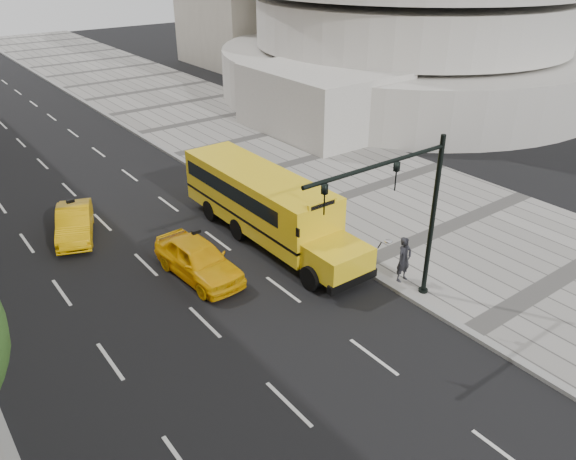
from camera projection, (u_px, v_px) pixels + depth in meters
ground at (167, 257)px, 24.17m from camera, size 140.00×140.00×0.00m
sidewalk_museum at (368, 190)px, 30.54m from camera, size 12.00×140.00×0.15m
curb_museum at (280, 219)px, 27.34m from camera, size 0.30×140.00×0.15m
school_bus at (262, 200)px, 25.25m from camera, size 2.96×11.56×3.19m
taxi_near at (198, 259)px, 22.48m from camera, size 2.14×4.73×1.57m
taxi_far at (75, 223)px, 25.56m from camera, size 2.84×4.45×1.38m
pedestrian at (404, 259)px, 21.87m from camera, size 0.69×0.46×1.89m
traffic_signal at (408, 208)px, 19.01m from camera, size 6.18×0.36×6.40m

